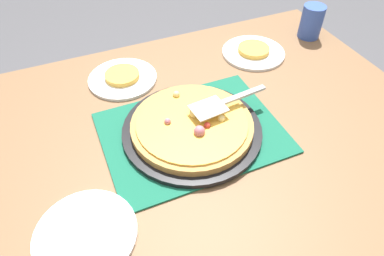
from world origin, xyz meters
name	(u,v)px	position (x,y,z in m)	size (l,w,h in m)	color
ground_plane	(192,254)	(0.00, 0.00, 0.00)	(8.00, 8.00, 0.00)	#4C4C51
dining_table	(192,159)	(0.00, 0.00, 0.64)	(1.40, 1.00, 0.75)	brown
placemat	(192,132)	(0.00, 0.00, 0.75)	(0.48, 0.36, 0.01)	#145B42
pizza_pan	(192,130)	(0.00, 0.00, 0.76)	(0.38, 0.38, 0.01)	black
pizza	(192,124)	(0.00, 0.00, 0.78)	(0.33, 0.33, 0.05)	#B78442
plate_near_left	(123,79)	(-0.11, 0.31, 0.76)	(0.22, 0.22, 0.01)	white
plate_far_right	(253,53)	(0.35, 0.28, 0.76)	(0.22, 0.22, 0.01)	white
plate_side	(86,234)	(-0.33, -0.19, 0.76)	(0.22, 0.22, 0.01)	white
served_slice_left	(122,75)	(-0.11, 0.31, 0.77)	(0.11, 0.11, 0.02)	gold
served_slice_right	(254,49)	(0.35, 0.28, 0.77)	(0.11, 0.11, 0.02)	gold
cup_far	(311,22)	(0.61, 0.30, 0.81)	(0.08, 0.08, 0.12)	#3351AD
pizza_server	(223,102)	(0.10, 0.01, 0.82)	(0.23, 0.08, 0.01)	silver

